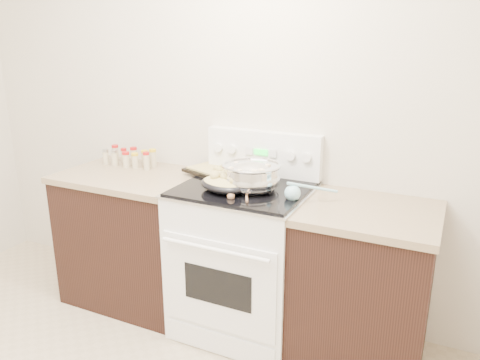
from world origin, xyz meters
The scene contains 9 objects.
counter_left centered at (-0.48, 1.43, 0.46)m, with size 0.93×0.67×0.92m.
counter_right centered at (1.08, 1.43, 0.46)m, with size 0.73×0.67×0.92m.
kitchen_range centered at (0.35, 1.42, 0.49)m, with size 0.78×0.73×1.22m.
mixing_bowl centered at (0.41, 1.39, 1.02)m, with size 0.39×0.39×0.20m.
roasting_pan centered at (0.28, 1.30, 0.99)m, with size 0.36×0.31×0.12m.
baking_sheet centered at (0.10, 1.62, 0.96)m, with size 0.52×0.44×0.06m.
wooden_spoon centered at (0.39, 1.25, 0.95)m, with size 0.14×0.26×0.04m.
blue_ladle centered at (0.69, 1.35, 0.98)m, with size 0.26×0.19×0.11m.
spice_jars centered at (-0.61, 1.59, 0.98)m, with size 0.39×0.15×0.13m.
Camera 1 is at (1.46, -0.95, 1.80)m, focal length 35.00 mm.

